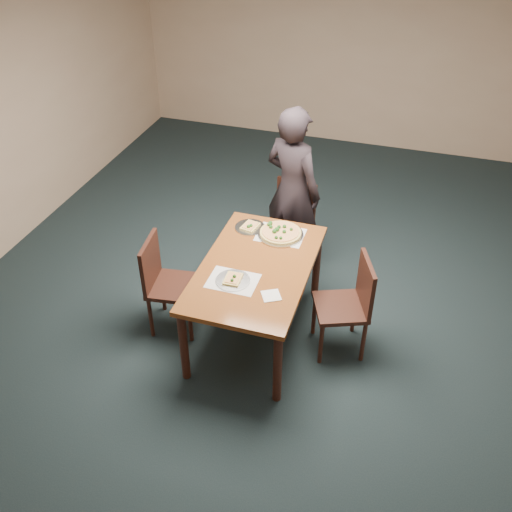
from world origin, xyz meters
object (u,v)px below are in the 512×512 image
(chair_left, at_px, (165,280))
(pizza_pan, at_px, (280,233))
(chair_far, at_px, (291,220))
(chair_right, at_px, (350,301))
(slice_plate_near, at_px, (233,280))
(slice_plate_far, at_px, (250,227))
(diner, at_px, (293,190))
(dining_table, at_px, (256,274))

(chair_left, xyz_separation_m, pizza_pan, (0.87, 0.64, 0.26))
(chair_far, xyz_separation_m, chair_right, (0.79, -1.06, 0.00))
(pizza_pan, xyz_separation_m, slice_plate_near, (-0.19, -0.75, -0.01))
(chair_left, bearing_deg, slice_plate_far, -48.49)
(chair_left, relative_size, pizza_pan, 2.20)
(chair_left, height_order, pizza_pan, chair_left)
(slice_plate_near, xyz_separation_m, slice_plate_far, (-0.11, 0.78, -0.00))
(chair_far, relative_size, chair_left, 1.00)
(diner, bearing_deg, pizza_pan, 118.45)
(chair_far, height_order, diner, diner)
(dining_table, bearing_deg, diner, 89.08)
(dining_table, height_order, slice_plate_far, slice_plate_far)
(chair_right, xyz_separation_m, slice_plate_far, (-1.03, 0.47, 0.25))
(pizza_pan, distance_m, slice_plate_near, 0.78)
(dining_table, xyz_separation_m, chair_right, (0.81, 0.06, -0.14))
(pizza_pan, bearing_deg, chair_left, -143.45)
(pizza_pan, distance_m, slice_plate_far, 0.29)
(diner, height_order, pizza_pan, diner)
(diner, bearing_deg, chair_far, 109.17)
(diner, distance_m, slice_plate_near, 1.40)
(chair_left, bearing_deg, pizza_pan, -61.29)
(dining_table, bearing_deg, chair_far, 89.12)
(slice_plate_far, bearing_deg, diner, 68.47)
(pizza_pan, height_order, slice_plate_far, pizza_pan)
(pizza_pan, relative_size, slice_plate_far, 1.47)
(chair_left, xyz_separation_m, slice_plate_far, (0.57, 0.67, 0.25))
(diner, distance_m, slice_plate_far, 0.66)
(chair_right, xyz_separation_m, pizza_pan, (-0.74, 0.44, 0.26))
(chair_far, height_order, chair_right, same)
(chair_left, bearing_deg, slice_plate_near, -107.16)
(pizza_pan, xyz_separation_m, slice_plate_far, (-0.29, 0.03, -0.01))
(pizza_pan, relative_size, slice_plate_near, 1.47)
(dining_table, relative_size, chair_right, 1.65)
(pizza_pan, bearing_deg, chair_far, 94.84)
(chair_left, relative_size, slice_plate_near, 3.25)
(chair_left, distance_m, diner, 1.55)
(diner, relative_size, pizza_pan, 4.14)
(dining_table, relative_size, pizza_pan, 3.63)
(diner, distance_m, pizza_pan, 0.64)
(chair_far, xyz_separation_m, diner, (0.00, 0.01, 0.34))
(dining_table, distance_m, slice_plate_near, 0.30)
(dining_table, bearing_deg, slice_plate_near, -114.92)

